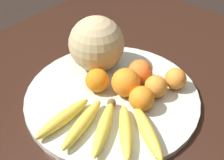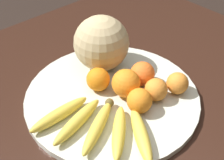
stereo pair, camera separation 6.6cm
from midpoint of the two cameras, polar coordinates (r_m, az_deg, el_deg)
kitchen_table at (r=0.84m, az=1.41°, el=-11.41°), size 1.41×1.18×0.71m
fruit_bowl at (r=0.83m, az=2.26°, el=-3.11°), size 0.46×0.46×0.02m
melon at (r=0.88m, az=0.19°, el=6.68°), size 0.16×0.16×0.16m
banana_bunch at (r=0.73m, az=0.09°, el=-8.37°), size 0.24×0.27×0.03m
orange_front_left at (r=0.83m, az=-0.27°, el=0.04°), size 0.06×0.06×0.06m
orange_front_right at (r=0.77m, az=7.50°, el=-3.88°), size 0.06×0.06×0.06m
orange_mid_center at (r=0.81m, az=10.36°, el=-1.84°), size 0.06×0.06×0.06m
orange_back_left at (r=0.81m, az=4.91°, el=-0.68°), size 0.08×0.08×0.08m
orange_back_right at (r=0.85m, az=7.80°, el=1.07°), size 0.07×0.07×0.07m
orange_top_small at (r=0.84m, az=14.08°, el=-0.65°), size 0.06×0.06×0.06m
produce_tag at (r=0.84m, az=7.38°, el=-2.30°), size 0.10×0.06×0.00m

